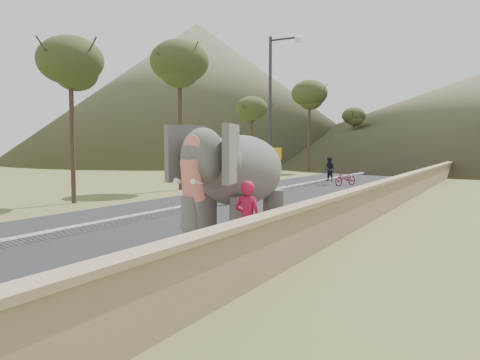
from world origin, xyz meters
name	(u,v)px	position (x,y,z in m)	size (l,w,h in m)	color
ground	(194,266)	(0.00, 0.00, 0.00)	(160.00, 160.00, 0.00)	olive
road	(232,201)	(-5.00, 10.00, 0.01)	(7.00, 120.00, 0.03)	black
median	(232,199)	(-5.00, 10.00, 0.11)	(0.35, 120.00, 0.22)	black
walkway	(341,207)	(0.00, 10.00, 0.07)	(3.00, 120.00, 0.15)	#9E9687
parapet	(384,198)	(1.65, 10.00, 0.55)	(0.30, 120.00, 1.10)	tan
lamppost	(276,99)	(-4.69, 13.86, 4.87)	(1.76, 0.36, 8.00)	#2B2B30
signboard	(276,163)	(-4.50, 13.50, 1.64)	(0.60, 0.08, 2.40)	#2D2D33
hill_left	(197,93)	(-38.00, 55.00, 11.00)	(60.00, 60.00, 22.00)	brown
elephant_and_man	(241,187)	(0.02, 1.94, 1.51)	(2.22, 3.81, 2.74)	#65625C
motorcyclist	(339,175)	(-3.45, 20.59, 0.69)	(2.16, 1.90, 1.80)	maroon
trees	(447,127)	(1.88, 28.61, 3.80)	(47.74, 43.55, 8.84)	#473828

